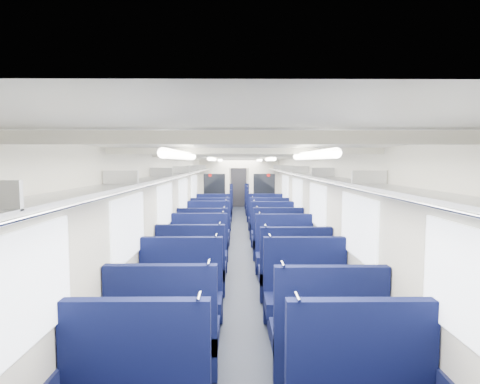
% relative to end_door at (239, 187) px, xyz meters
% --- Properties ---
extents(floor, '(2.80, 18.00, 0.01)m').
position_rel_end_door_xyz_m(floor, '(0.00, -8.94, -1.00)').
color(floor, black).
rests_on(floor, ground).
extents(ceiling, '(2.80, 18.00, 0.01)m').
position_rel_end_door_xyz_m(ceiling, '(0.00, -8.94, 1.35)').
color(ceiling, silver).
rests_on(ceiling, wall_left).
extents(wall_left, '(0.02, 18.00, 2.35)m').
position_rel_end_door_xyz_m(wall_left, '(-1.40, -8.94, 0.18)').
color(wall_left, beige).
rests_on(wall_left, floor).
extents(dado_left, '(0.03, 17.90, 0.70)m').
position_rel_end_door_xyz_m(dado_left, '(-1.39, -8.94, -0.65)').
color(dado_left, black).
rests_on(dado_left, floor).
extents(wall_right, '(0.02, 18.00, 2.35)m').
position_rel_end_door_xyz_m(wall_right, '(1.40, -8.94, 0.18)').
color(wall_right, beige).
rests_on(wall_right, floor).
extents(dado_right, '(0.03, 17.90, 0.70)m').
position_rel_end_door_xyz_m(dado_right, '(1.39, -8.94, -0.65)').
color(dado_right, black).
rests_on(dado_right, floor).
extents(wall_far, '(2.80, 0.02, 2.35)m').
position_rel_end_door_xyz_m(wall_far, '(0.00, 0.06, 0.18)').
color(wall_far, beige).
rests_on(wall_far, floor).
extents(luggage_rack_left, '(0.36, 17.40, 0.18)m').
position_rel_end_door_xyz_m(luggage_rack_left, '(-1.21, -8.94, 0.97)').
color(luggage_rack_left, '#B2B5BA').
rests_on(luggage_rack_left, wall_left).
extents(luggage_rack_right, '(0.36, 17.40, 0.18)m').
position_rel_end_door_xyz_m(luggage_rack_right, '(1.21, -8.94, 0.97)').
color(luggage_rack_right, '#B2B5BA').
rests_on(luggage_rack_right, wall_right).
extents(windows, '(2.78, 15.60, 0.75)m').
position_rel_end_door_xyz_m(windows, '(0.00, -9.40, 0.42)').
color(windows, white).
rests_on(windows, wall_left).
extents(ceiling_fittings, '(2.70, 16.06, 0.11)m').
position_rel_end_door_xyz_m(ceiling_fittings, '(0.00, -9.20, 1.29)').
color(ceiling_fittings, beige).
rests_on(ceiling_fittings, ceiling).
extents(end_door, '(0.75, 0.06, 2.00)m').
position_rel_end_door_xyz_m(end_door, '(0.00, 0.00, 0.00)').
color(end_door, black).
rests_on(end_door, floor).
extents(bulkhead, '(2.80, 0.10, 2.35)m').
position_rel_end_door_xyz_m(bulkhead, '(-0.00, -5.37, 0.23)').
color(bulkhead, beige).
rests_on(bulkhead, floor).
extents(seat_4, '(1.11, 0.61, 1.23)m').
position_rel_end_door_xyz_m(seat_4, '(-0.83, -14.87, -0.62)').
color(seat_4, '#0C123C').
rests_on(seat_4, floor).
extents(seat_5, '(1.11, 0.61, 1.23)m').
position_rel_end_door_xyz_m(seat_5, '(0.83, -14.93, -0.62)').
color(seat_5, '#0C123C').
rests_on(seat_5, floor).
extents(seat_6, '(1.11, 0.61, 1.23)m').
position_rel_end_door_xyz_m(seat_6, '(-0.83, -13.81, -0.62)').
color(seat_6, '#0C123C').
rests_on(seat_6, floor).
extents(seat_7, '(1.11, 0.61, 1.23)m').
position_rel_end_door_xyz_m(seat_7, '(0.83, -13.82, -0.62)').
color(seat_7, '#0C123C').
rests_on(seat_7, floor).
extents(seat_8, '(1.11, 0.61, 1.23)m').
position_rel_end_door_xyz_m(seat_8, '(-0.83, -12.50, -0.62)').
color(seat_8, '#0C123C').
rests_on(seat_8, floor).
extents(seat_9, '(1.11, 0.61, 1.23)m').
position_rel_end_door_xyz_m(seat_9, '(0.83, -12.74, -0.62)').
color(seat_9, '#0C123C').
rests_on(seat_9, floor).
extents(seat_10, '(1.11, 0.61, 1.23)m').
position_rel_end_door_xyz_m(seat_10, '(-0.83, -11.44, -0.62)').
color(seat_10, '#0C123C').
rests_on(seat_10, floor).
extents(seat_11, '(1.11, 0.61, 1.23)m').
position_rel_end_door_xyz_m(seat_11, '(0.83, -11.57, -0.62)').
color(seat_11, '#0C123C').
rests_on(seat_11, floor).
extents(seat_12, '(1.11, 0.61, 1.23)m').
position_rel_end_door_xyz_m(seat_12, '(-0.83, -10.32, -0.62)').
color(seat_12, '#0C123C').
rests_on(seat_12, floor).
extents(seat_13, '(1.11, 0.61, 1.23)m').
position_rel_end_door_xyz_m(seat_13, '(0.83, -10.24, -0.62)').
color(seat_13, '#0C123C').
rests_on(seat_13, floor).
extents(seat_14, '(1.11, 0.61, 1.23)m').
position_rel_end_door_xyz_m(seat_14, '(-0.83, -9.08, -0.62)').
color(seat_14, '#0C123C').
rests_on(seat_14, floor).
extents(seat_15, '(1.11, 0.61, 1.23)m').
position_rel_end_door_xyz_m(seat_15, '(0.83, -9.25, -0.62)').
color(seat_15, '#0C123C').
rests_on(seat_15, floor).
extents(seat_16, '(1.11, 0.61, 1.23)m').
position_rel_end_door_xyz_m(seat_16, '(-0.83, -7.95, -0.62)').
color(seat_16, '#0C123C').
rests_on(seat_16, floor).
extents(seat_17, '(1.11, 0.61, 1.23)m').
position_rel_end_door_xyz_m(seat_17, '(0.83, -7.92, -0.62)').
color(seat_17, '#0C123C').
rests_on(seat_17, floor).
extents(seat_18, '(1.11, 0.61, 1.23)m').
position_rel_end_door_xyz_m(seat_18, '(-0.83, -6.91, -0.62)').
color(seat_18, '#0C123C').
rests_on(seat_18, floor).
extents(seat_19, '(1.11, 0.61, 1.23)m').
position_rel_end_door_xyz_m(seat_19, '(0.83, -6.87, -0.62)').
color(seat_19, '#0C123C').
rests_on(seat_19, floor).
extents(seat_20, '(1.11, 0.61, 1.23)m').
position_rel_end_door_xyz_m(seat_20, '(-0.83, -4.73, -0.62)').
color(seat_20, '#0C123C').
rests_on(seat_20, floor).
extents(seat_21, '(1.11, 0.61, 1.23)m').
position_rel_end_door_xyz_m(seat_21, '(0.83, -4.93, -0.62)').
color(seat_21, '#0C123C').
rests_on(seat_21, floor).
extents(seat_22, '(1.11, 0.61, 1.23)m').
position_rel_end_door_xyz_m(seat_22, '(-0.83, -3.77, -0.62)').
color(seat_22, '#0C123C').
rests_on(seat_22, floor).
extents(seat_23, '(1.11, 0.61, 1.23)m').
position_rel_end_door_xyz_m(seat_23, '(0.83, -3.54, -0.62)').
color(seat_23, '#0C123C').
rests_on(seat_23, floor).
extents(seat_24, '(1.11, 0.61, 1.23)m').
position_rel_end_door_xyz_m(seat_24, '(-0.83, -2.51, -0.62)').
color(seat_24, '#0C123C').
rests_on(seat_24, floor).
extents(seat_25, '(1.11, 0.61, 1.23)m').
position_rel_end_door_xyz_m(seat_25, '(0.83, -2.47, -0.62)').
color(seat_25, '#0C123C').
rests_on(seat_25, floor).
extents(seat_26, '(1.11, 0.61, 1.23)m').
position_rel_end_door_xyz_m(seat_26, '(-0.83, -1.39, -0.62)').
color(seat_26, '#0C123C').
rests_on(seat_26, floor).
extents(seat_27, '(1.11, 0.61, 1.23)m').
position_rel_end_door_xyz_m(seat_27, '(0.83, -1.26, -0.62)').
color(seat_27, '#0C123C').
rests_on(seat_27, floor).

